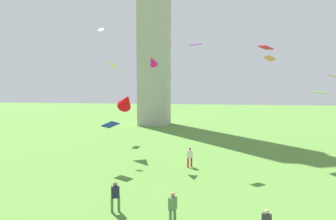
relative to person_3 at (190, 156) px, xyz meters
The scene contains 12 objects.
person_3 is the anchor object (origin of this frame).
person_4 11.27m from the person_3, 89.31° to the right, with size 0.45×0.54×1.80m.
person_5 10.78m from the person_3, 108.50° to the right, with size 0.54×0.45×1.80m.
kite_flying_0 19.88m from the person_3, 133.24° to the left, with size 1.09×1.67×0.96m.
kite_flying_1 7.73m from the person_3, 162.51° to the right, with size 1.62×1.31×0.82m.
kite_flying_2 13.75m from the person_3, 36.09° to the left, with size 1.49×1.78×0.57m.
kite_flying_3 17.40m from the person_3, 52.27° to the left, with size 1.71×1.65×0.99m.
kite_flying_4 15.74m from the person_3, 26.51° to the left, with size 1.21×0.86×0.35m.
kite_flying_5 17.26m from the person_3, 154.33° to the left, with size 0.93×0.78×0.57m.
kite_flying_6 9.40m from the person_3, 153.32° to the left, with size 2.69×3.01×2.41m.
kite_flying_8 10.53m from the person_3, 79.24° to the left, with size 1.19×1.23×0.30m.
kite_flying_9 9.93m from the person_3, 153.55° to the left, with size 0.89×1.43×1.29m.
Camera 1 is at (4.29, -6.55, 7.27)m, focal length 30.43 mm.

